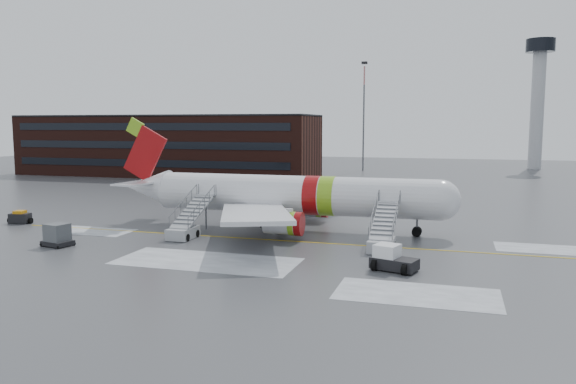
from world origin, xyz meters
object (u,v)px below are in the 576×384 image
(airstair_aft, at_px, (187,226))
(baggage_tractor, at_px, (20,218))
(pushback_tug, at_px, (392,259))
(airliner, at_px, (285,195))
(uld_container, at_px, (57,236))
(airstair_fwd, at_px, (383,237))

(airstair_aft, bearing_deg, baggage_tractor, 175.39)
(airstair_aft, height_order, pushback_tug, airstair_aft)
(baggage_tractor, bearing_deg, pushback_tug, -11.58)
(pushback_tug, bearing_deg, airliner, 132.64)
(airstair_aft, distance_m, uld_container, 11.13)
(airliner, xyz_separation_m, uld_container, (-16.47, -13.16, -2.51))
(airliner, xyz_separation_m, pushback_tug, (12.03, -13.07, -2.61))
(uld_container, bearing_deg, airstair_aft, 36.53)
(pushback_tug, bearing_deg, baggage_tractor, 168.42)
(uld_container, bearing_deg, airliner, 38.64)
(uld_container, bearing_deg, airstair_fwd, 13.77)
(airliner, relative_size, pushback_tug, 9.79)
(airstair_fwd, relative_size, pushback_tug, 2.15)
(airliner, distance_m, airstair_fwd, 12.64)
(airstair_fwd, height_order, pushback_tug, airstair_fwd)
(airliner, relative_size, baggage_tractor, 12.89)
(airliner, distance_m, baggage_tractor, 28.40)
(uld_container, bearing_deg, baggage_tractor, 143.98)
(airliner, xyz_separation_m, airstair_aft, (-7.52, -6.54, -2.35))
(uld_container, xyz_separation_m, baggage_tractor, (-11.36, 8.26, -0.33))
(pushback_tug, xyz_separation_m, baggage_tractor, (-39.86, 8.17, -0.23))
(airstair_fwd, distance_m, pushback_tug, 6.70)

